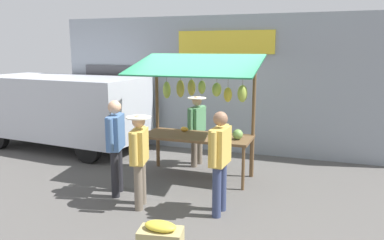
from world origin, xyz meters
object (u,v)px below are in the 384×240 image
at_px(shopper_with_ponytail, 139,154).
at_px(produce_crate_near, 161,237).
at_px(parked_van, 58,105).
at_px(market_stall, 199,101).
at_px(shopper_in_striped_shirt, 116,140).
at_px(vendor_with_sunhat, 197,125).
at_px(shopper_in_grey_tee, 220,156).

bearing_deg(shopper_with_ponytail, produce_crate_near, -156.62).
relative_size(parked_van, produce_crate_near, 7.30).
distance_m(market_stall, produce_crate_near, 3.26).
xyz_separation_m(shopper_with_ponytail, parked_van, (3.83, -2.77, 0.21)).
distance_m(shopper_with_ponytail, shopper_in_striped_shirt, 0.74).
distance_m(shopper_with_ponytail, produce_crate_near, 1.62).
distance_m(parked_van, produce_crate_near, 6.21).
distance_m(market_stall, shopper_with_ponytail, 1.93).
relative_size(shopper_with_ponytail, parked_van, 0.34).
bearing_deg(shopper_with_ponytail, parked_van, 39.94).
height_order(vendor_with_sunhat, shopper_in_striped_shirt, shopper_in_striped_shirt).
bearing_deg(produce_crate_near, market_stall, -81.09).
distance_m(market_stall, shopper_in_striped_shirt, 1.86).
bearing_deg(produce_crate_near, parked_van, -39.73).
bearing_deg(market_stall, shopper_in_grey_tee, 119.15).
xyz_separation_m(vendor_with_sunhat, shopper_with_ponytail, (0.15, 2.46, -0.01)).
bearing_deg(produce_crate_near, shopper_with_ponytail, -52.43).
bearing_deg(vendor_with_sunhat, shopper_in_grey_tee, 35.61).
relative_size(market_stall, parked_van, 0.55).
relative_size(shopper_in_grey_tee, shopper_in_striped_shirt, 0.97).
xyz_separation_m(shopper_in_striped_shirt, parked_van, (3.19, -2.42, 0.12)).
distance_m(shopper_with_ponytail, parked_van, 4.74).
distance_m(vendor_with_sunhat, shopper_in_striped_shirt, 2.25).
xyz_separation_m(shopper_with_ponytail, shopper_in_grey_tee, (-1.31, -0.18, 0.05)).
relative_size(market_stall, vendor_with_sunhat, 1.59).
xyz_separation_m(vendor_with_sunhat, shopper_in_grey_tee, (-1.16, 2.27, 0.04)).
bearing_deg(parked_van, shopper_in_striped_shirt, 148.05).
distance_m(market_stall, vendor_with_sunhat, 0.98).
bearing_deg(shopper_in_grey_tee, vendor_with_sunhat, 29.87).
bearing_deg(shopper_with_ponytail, shopper_in_grey_tee, -96.19).
relative_size(vendor_with_sunhat, shopper_with_ponytail, 1.01).
xyz_separation_m(shopper_in_grey_tee, shopper_in_striped_shirt, (1.96, -0.17, 0.04)).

